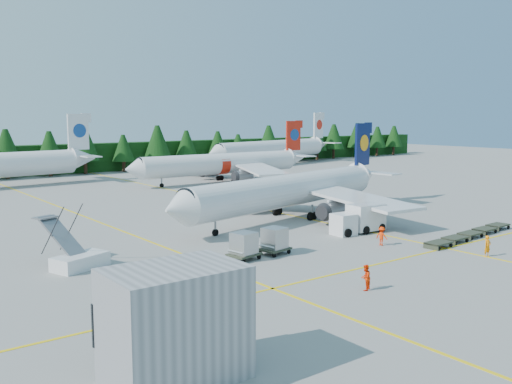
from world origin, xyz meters
TOP-DOWN VIEW (x-y plane):
  - ground at (0.00, 0.00)m, footprint 320.00×320.00m
  - taxi_stripe_a at (-14.00, 20.00)m, footprint 0.25×120.00m
  - taxi_stripe_b at (6.00, 20.00)m, footprint 0.25×120.00m
  - taxi_stripe_cross at (0.00, -6.00)m, footprint 80.00×0.25m
  - treeline_hedge at (0.00, 82.00)m, footprint 220.00×4.00m
  - terminal_building at (-26.00, -14.00)m, footprint 6.00×4.00m
  - airliner_navy at (3.45, 13.66)m, footprint 36.67×29.83m
  - airliner_red at (17.80, 49.10)m, footprint 37.26×30.68m
  - airliner_far_right at (45.83, 69.99)m, footprint 42.74×13.58m
  - airstairs at (-22.77, 7.45)m, footprint 4.81×6.41m
  - service_truck at (4.79, 3.55)m, footprint 6.03×2.42m
  - dolly_train at (11.78, -4.73)m, footprint 14.72×2.99m
  - uld_pair at (-9.29, 1.63)m, footprint 6.07×2.36m
  - crew_a at (6.14, -9.89)m, footprint 0.72×0.53m
  - crew_b at (-9.16, -10.08)m, footprint 1.07×0.97m
  - crew_c at (2.27, -1.72)m, footprint 0.61×0.80m

SIDE VIEW (x-z plane):
  - ground at x=0.00m, z-range 0.00..0.00m
  - taxi_stripe_a at x=-14.00m, z-range 0.00..0.01m
  - taxi_stripe_b at x=6.00m, z-range 0.00..0.01m
  - taxi_stripe_cross at x=0.00m, z-range 0.00..0.01m
  - dolly_train at x=11.78m, z-range 0.39..0.53m
  - airstairs at x=-22.77m, z-range -1.07..2.72m
  - crew_c at x=2.27m, z-range 0.00..1.74m
  - crew_b at x=-9.16m, z-range 0.00..1.78m
  - crew_a at x=6.14m, z-range 0.00..1.79m
  - uld_pair at x=-9.29m, z-range 0.34..2.27m
  - service_truck at x=4.79m, z-range -0.01..2.85m
  - terminal_building at x=-26.00m, z-range 0.00..5.20m
  - treeline_hedge at x=0.00m, z-range 0.00..6.00m
  - airliner_navy at x=3.45m, z-range -2.16..8.67m
  - airliner_red at x=17.80m, z-range -2.16..8.68m
  - airliner_far_right at x=45.83m, z-range -2.36..10.28m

